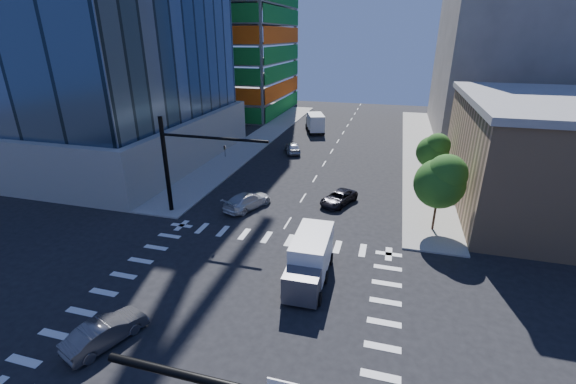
% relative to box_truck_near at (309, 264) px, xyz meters
% --- Properties ---
extents(ground, '(160.00, 160.00, 0.00)m').
position_rel_box_truck_near_xyz_m(ground, '(-3.78, -3.81, -1.38)').
color(ground, black).
rests_on(ground, ground).
extents(road_markings, '(20.00, 20.00, 0.01)m').
position_rel_box_truck_near_xyz_m(road_markings, '(-3.78, -3.81, -1.38)').
color(road_markings, silver).
rests_on(road_markings, ground).
extents(sidewalk_ne, '(5.00, 60.00, 0.15)m').
position_rel_box_truck_near_xyz_m(sidewalk_ne, '(8.72, 36.19, -1.31)').
color(sidewalk_ne, gray).
rests_on(sidewalk_ne, ground).
extents(sidewalk_nw, '(5.00, 60.00, 0.15)m').
position_rel_box_truck_near_xyz_m(sidewalk_nw, '(-16.28, 36.19, -1.31)').
color(sidewalk_nw, gray).
rests_on(sidewalk_nw, ground).
extents(bg_building_ne, '(24.00, 30.00, 28.00)m').
position_rel_box_truck_near_xyz_m(bg_building_ne, '(23.22, 51.19, 12.62)').
color(bg_building_ne, '#66615C').
rests_on(bg_building_ne, ground).
extents(signal_mast_nw, '(10.20, 0.40, 9.00)m').
position_rel_box_truck_near_xyz_m(signal_mast_nw, '(-13.78, 7.69, 4.11)').
color(signal_mast_nw, black).
rests_on(signal_mast_nw, sidewalk_nw).
extents(tree_south, '(4.16, 4.16, 6.82)m').
position_rel_box_truck_near_xyz_m(tree_south, '(8.84, 10.10, 3.31)').
color(tree_south, '#382316').
rests_on(tree_south, sidewalk_ne).
extents(tree_north, '(3.54, 3.52, 5.78)m').
position_rel_box_truck_near_xyz_m(tree_north, '(9.14, 22.10, 2.61)').
color(tree_north, '#382316').
rests_on(tree_north, sidewalk_ne).
extents(car_nb_far, '(3.76, 5.12, 1.29)m').
position_rel_box_truck_near_xyz_m(car_nb_far, '(-0.00, 13.68, -0.73)').
color(car_nb_far, black).
rests_on(car_nb_far, ground).
extents(car_sb_near, '(4.09, 5.79, 1.56)m').
position_rel_box_truck_near_xyz_m(car_sb_near, '(-8.46, 10.32, -0.60)').
color(car_sb_near, silver).
rests_on(car_sb_near, ground).
extents(car_sb_mid, '(3.58, 5.04, 1.59)m').
position_rel_box_truck_near_xyz_m(car_sb_mid, '(-9.13, 29.97, -0.58)').
color(car_sb_mid, '#B1B3B9').
rests_on(car_sb_mid, ground).
extents(car_sb_cross, '(3.02, 4.72, 1.47)m').
position_rel_box_truck_near_xyz_m(car_sb_cross, '(-9.47, -8.51, -0.65)').
color(car_sb_cross, '#4C4C51').
rests_on(car_sb_cross, ground).
extents(box_truck_near, '(2.65, 6.00, 3.12)m').
position_rel_box_truck_near_xyz_m(box_truck_near, '(0.00, 0.00, 0.00)').
color(box_truck_near, black).
rests_on(box_truck_near, ground).
extents(box_truck_far, '(4.56, 6.73, 3.25)m').
position_rel_box_truck_near_xyz_m(box_truck_far, '(-8.73, 43.60, 0.06)').
color(box_truck_far, black).
rests_on(box_truck_far, ground).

